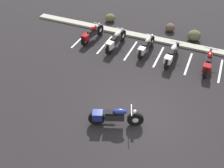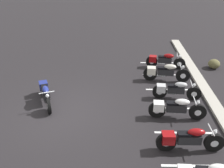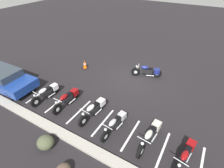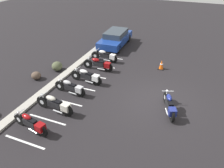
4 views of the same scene
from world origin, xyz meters
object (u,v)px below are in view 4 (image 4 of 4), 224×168
Objects in this scene: car_blue at (115,38)px; parked_bike_1 at (56,104)px; parked_bike_3 at (88,76)px; motorcycle_navy_featured at (169,105)px; parked_bike_0 at (31,123)px; parked_bike_5 at (105,56)px; landscape_rock_0 at (36,76)px; traffic_cone at (161,65)px; landscape_rock_2 at (57,66)px; parked_bike_2 at (71,87)px; parked_bike_4 at (99,64)px.

parked_bike_1 is at bearing 2.01° from car_blue.
parked_bike_1 is 1.04× the size of parked_bike_3.
motorcycle_navy_featured is 5.70m from parked_bike_1.
motorcycle_navy_featured is 5.29m from parked_bike_3.
motorcycle_navy_featured is 6.63m from parked_bike_0.
parked_bike_5 is at bearing -81.46° from parked_bike_3.
traffic_cone is (4.43, -7.14, 0.07)m from landscape_rock_0.
parked_bike_5 is 2.80× the size of landscape_rock_2.
motorcycle_navy_featured is 5.47m from parked_bike_2.
parked_bike_3 is (1.47, -0.28, 0.02)m from parked_bike_2.
parked_bike_0 is at bearing 91.67° from parked_bike_5.
parked_bike_2 is 1.49m from parked_bike_3.
parked_bike_1 is 1.09× the size of parked_bike_2.
motorcycle_navy_featured is at bearing 35.92° from car_blue.
parked_bike_2 is at bearing -81.20° from parked_bike_0.
motorcycle_navy_featured is at bearing -136.45° from parked_bike_0.
parked_bike_1 is at bearing -146.24° from landscape_rock_2.
parked_bike_0 is 1.01× the size of parked_bike_2.
landscape_rock_2 is (0.73, 2.74, -0.14)m from parked_bike_3.
parked_bike_2 is at bearing -131.79° from landscape_rock_2.
parked_bike_2 reaches higher than traffic_cone.
motorcycle_navy_featured reaches higher than parked_bike_2.
landscape_rock_0 is at bearing 160.81° from landscape_rock_2.
traffic_cone is at bearing -106.91° from parked_bike_0.
motorcycle_navy_featured is 0.98× the size of parked_bike_0.
parked_bike_0 is 0.96× the size of parked_bike_3.
landscape_rock_2 is at bearing -19.19° from landscape_rock_0.
motorcycle_navy_featured is at bearing 150.68° from parked_bike_4.
parked_bike_5 is at bearing 7.03° from car_blue.
parked_bike_4 is at bearing -84.09° from parked_bike_3.
car_blue is 6.23m from landscape_rock_2.
parked_bike_0 is (-3.69, 5.51, -0.01)m from motorcycle_navy_featured.
parked_bike_4 is 2.87× the size of landscape_rock_2.
car_blue is at bearing -80.84° from parked_bike_2.
parked_bike_2 is 3.07m from landscape_rock_0.
parked_bike_1 is at bearing 101.48° from parked_bike_2.
parked_bike_2 is 2.99× the size of traffic_cone.
parked_bike_3 is at bearing 4.72° from car_blue.
parked_bike_0 is at bearing 153.37° from traffic_cone.
parked_bike_3 is 2.83m from landscape_rock_2.
parked_bike_4 is (2.90, 5.22, 0.00)m from motorcycle_navy_featured.
car_blue is 7.87m from landscape_rock_0.
parked_bike_4 is (5.02, -0.07, -0.02)m from parked_bike_1.
landscape_rock_2 is at bearing 55.90° from motorcycle_navy_featured.
parked_bike_5 is at bearing -84.67° from parked_bike_2.
parked_bike_5 is 4.11m from traffic_cone.
landscape_rock_0 is 0.89× the size of traffic_cone.
parked_bike_0 is 0.99× the size of parked_bike_5.
parked_bike_4 is 4.85m from car_blue.
parked_bike_2 is at bearing -78.84° from parked_bike_1.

